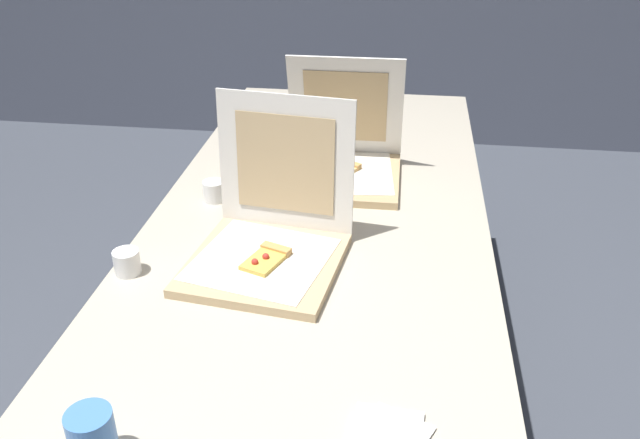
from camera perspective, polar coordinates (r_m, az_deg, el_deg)
The scene contains 7 objects.
table at distance 1.83m, azimuth 0.02°, elevation -0.56°, with size 0.89×2.08×0.72m.
pizza_box_front at distance 1.57m, azimuth -4.39°, elevation -1.80°, with size 0.39×0.40×0.36m.
pizza_box_middle at distance 1.99m, azimuth 1.91°, elevation 5.03°, with size 0.34×0.35×0.35m.
cup_white_near_left at distance 1.60m, azimuth -16.18°, elevation -3.52°, with size 0.06×0.06×0.06m, color white.
cup_white_mid at distance 1.88m, azimuth -9.06°, elevation 2.43°, with size 0.06×0.06×0.06m, color white.
cup_printed_front at distance 1.15m, azimuth -18.86°, elevation -17.26°, with size 0.07×0.07×0.10m, color #477FCC.
napkin_pile at distance 1.16m, azimuth 5.79°, elevation -18.11°, with size 0.15×0.16×0.01m.
Camera 1 is at (0.21, -1.01, 1.57)m, focal length 37.43 mm.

